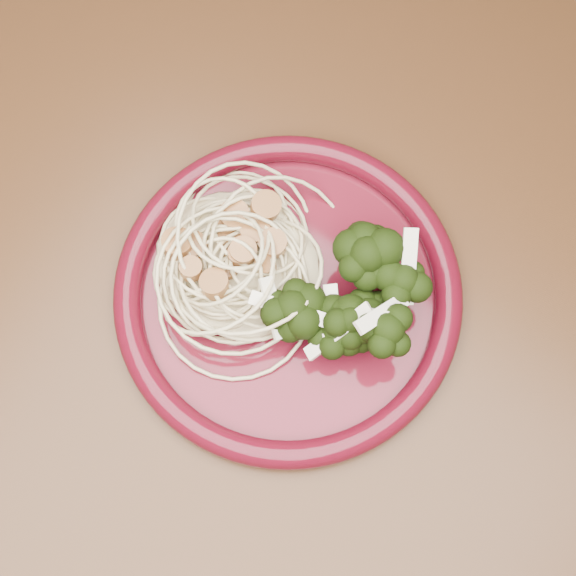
% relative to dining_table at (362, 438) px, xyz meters
% --- Properties ---
extents(dining_table, '(1.20, 0.80, 0.75)m').
position_rel_dining_table_xyz_m(dining_table, '(0.00, 0.00, 0.00)').
color(dining_table, '#472814').
rests_on(dining_table, ground).
extents(dinner_plate, '(0.26, 0.26, 0.02)m').
position_rel_dining_table_xyz_m(dinner_plate, '(-0.10, 0.04, 0.11)').
color(dinner_plate, '#530E1B').
rests_on(dinner_plate, dining_table).
extents(spaghetti_pile, '(0.13, 0.11, 0.03)m').
position_rel_dining_table_xyz_m(spaghetti_pile, '(-0.14, 0.04, 0.12)').
color(spaghetti_pile, beige).
rests_on(spaghetti_pile, dinner_plate).
extents(scallop_cluster, '(0.11, 0.11, 0.04)m').
position_rel_dining_table_xyz_m(scallop_cluster, '(-0.14, 0.04, 0.15)').
color(scallop_cluster, '#A36C39').
rests_on(scallop_cluster, spaghetti_pile).
extents(broccoli_pile, '(0.09, 0.14, 0.05)m').
position_rel_dining_table_xyz_m(broccoli_pile, '(-0.05, 0.04, 0.13)').
color(broccoli_pile, black).
rests_on(broccoli_pile, dinner_plate).
extents(onion_garnish, '(0.06, 0.09, 0.05)m').
position_rel_dining_table_xyz_m(onion_garnish, '(-0.05, 0.04, 0.16)').
color(onion_garnish, white).
rests_on(onion_garnish, broccoli_pile).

